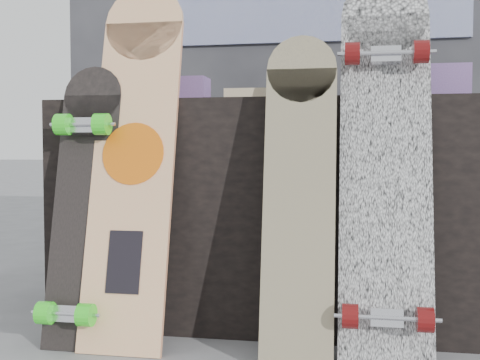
% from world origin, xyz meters
% --- Properties ---
extents(vendor_table, '(1.60, 0.60, 0.80)m').
position_xyz_m(vendor_table, '(0.00, 0.50, 0.40)').
color(vendor_table, black).
rests_on(vendor_table, ground).
extents(booth, '(2.40, 0.22, 2.20)m').
position_xyz_m(booth, '(0.00, 1.35, 1.10)').
color(booth, '#2E2E32').
rests_on(booth, ground).
extents(merch_box_purple, '(0.18, 0.12, 0.10)m').
position_xyz_m(merch_box_purple, '(-0.38, 0.49, 0.85)').
color(merch_box_purple, '#5E3C7B').
rests_on(merch_box_purple, vendor_table).
extents(merch_box_small, '(0.14, 0.14, 0.12)m').
position_xyz_m(merch_box_small, '(0.57, 0.47, 0.86)').
color(merch_box_small, '#5E3C7B').
rests_on(merch_box_small, vendor_table).
extents(merch_box_flat, '(0.22, 0.10, 0.06)m').
position_xyz_m(merch_box_flat, '(-0.12, 0.56, 0.83)').
color(merch_box_flat, '#D1B78C').
rests_on(merch_box_flat, vendor_table).
extents(longboard_geisha, '(0.27, 0.32, 1.20)m').
position_xyz_m(longboard_geisha, '(-0.45, 0.15, 0.63)').
color(longboard_geisha, beige).
rests_on(longboard_geisha, ground).
extents(longboard_celtic, '(0.21, 0.22, 0.98)m').
position_xyz_m(longboard_celtic, '(0.09, 0.07, 0.52)').
color(longboard_celtic, beige).
rests_on(longboard_celtic, ground).
extents(longboard_cascadia, '(0.27, 0.37, 1.19)m').
position_xyz_m(longboard_cascadia, '(0.35, 0.14, 0.62)').
color(longboard_cascadia, white).
rests_on(longboard_cascadia, ground).
extents(skateboard_dark, '(0.20, 0.29, 0.91)m').
position_xyz_m(skateboard_dark, '(-0.61, 0.10, 0.47)').
color(skateboard_dark, black).
rests_on(skateboard_dark, ground).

